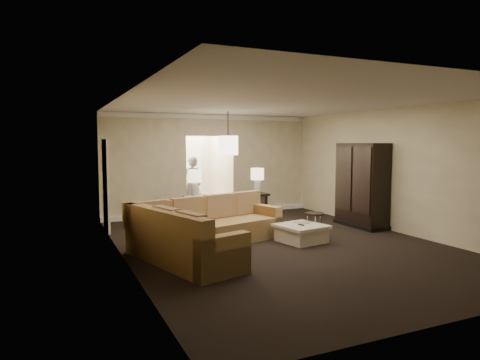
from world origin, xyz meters
name	(u,v)px	position (x,y,z in m)	size (l,w,h in m)	color
ground	(280,245)	(0.00, 0.00, 0.00)	(8.00, 8.00, 0.00)	black
wall_back	(210,165)	(0.00, 4.00, 1.40)	(6.00, 0.04, 2.80)	beige
wall_front	(461,199)	(0.00, -4.00, 1.40)	(6.00, 0.04, 2.80)	beige
wall_left	(124,180)	(-3.00, 0.00, 1.40)	(0.04, 8.00, 2.80)	beige
wall_right	(398,170)	(3.00, 0.00, 1.40)	(0.04, 8.00, 2.80)	beige
ceiling	(282,102)	(0.00, 0.00, 2.80)	(6.00, 8.00, 0.02)	silver
crown_molding	(211,117)	(0.00, 3.95, 2.73)	(6.00, 0.10, 0.12)	white
baseboard	(211,212)	(0.00, 3.95, 0.06)	(6.00, 0.10, 0.12)	white
side_door	(106,185)	(-2.97, 2.80, 1.05)	(0.05, 0.90, 2.10)	silver
foyer	(195,166)	(0.00, 5.34, 1.30)	(1.44, 2.02, 2.80)	beige
sectional_sofa	(204,231)	(-1.54, 0.17, 0.38)	(3.32, 3.20, 0.94)	brown
coffee_table	(301,233)	(0.51, 0.05, 0.18)	(1.03, 1.03, 0.37)	white
console_table	(227,208)	(-0.32, 2.00, 0.47)	(2.06, 0.50, 0.79)	black
armoire	(362,187)	(2.69, 0.84, 0.96)	(0.60, 1.40, 2.01)	black
drink_table	(314,220)	(1.02, 0.33, 0.37)	(0.42, 0.42, 0.52)	black
table_lamp_left	(195,179)	(-1.11, 2.01, 1.20)	(0.32, 0.32, 0.61)	white
table_lamp_right	(257,177)	(0.47, 1.99, 1.20)	(0.32, 0.32, 0.61)	white
pendant_light	(228,145)	(0.00, 2.70, 1.95)	(0.38, 0.38, 1.09)	black
person	(192,182)	(-0.45, 4.30, 0.90)	(0.65, 0.44, 1.81)	beige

